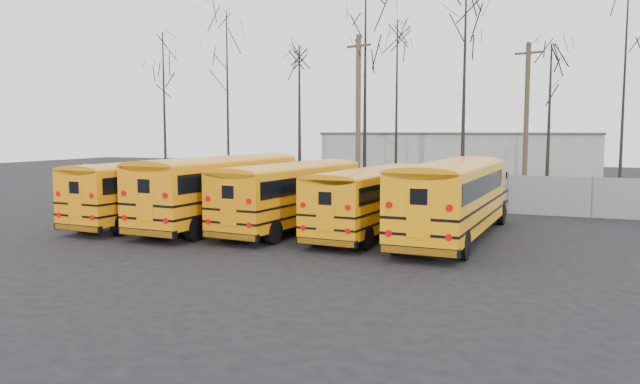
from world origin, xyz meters
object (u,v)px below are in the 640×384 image
at_px(bus_e, 453,193).
at_px(bus_b, 222,185).
at_px(bus_d, 372,195).
at_px(bus_a, 155,186).
at_px(bus_c, 293,190).
at_px(utility_pole_left, 358,116).
at_px(utility_pole_right, 526,119).

bearing_deg(bus_e, bus_b, -176.34).
bearing_deg(bus_d, bus_a, -172.38).
height_order(bus_a, bus_b, bus_b).
xyz_separation_m(bus_a, bus_c, (6.72, 0.65, 0.01)).
xyz_separation_m(bus_b, bus_c, (3.30, 0.33, -0.15)).
distance_m(bus_d, bus_e, 3.29).
height_order(bus_c, bus_e, bus_e).
relative_size(bus_c, bus_d, 1.06).
distance_m(bus_b, bus_c, 3.32).
height_order(bus_e, utility_pole_left, utility_pole_left).
bearing_deg(bus_c, bus_e, 5.35).
bearing_deg(bus_b, bus_d, 6.13).
relative_size(bus_c, utility_pole_right, 1.10).
xyz_separation_m(utility_pole_left, utility_pole_right, (9.51, 4.57, -0.19)).
distance_m(bus_d, utility_pole_right, 17.82).
bearing_deg(bus_e, utility_pole_left, 125.04).
relative_size(bus_b, bus_e, 1.01).
relative_size(bus_b, utility_pole_left, 1.15).
xyz_separation_m(bus_d, utility_pole_left, (-4.88, 12.31, 3.54)).
relative_size(bus_d, utility_pole_right, 1.04).
bearing_deg(utility_pole_right, bus_e, -74.77).
height_order(bus_d, utility_pole_left, utility_pole_left).
bearing_deg(utility_pole_left, bus_e, -37.43).
xyz_separation_m(bus_c, bus_d, (3.56, 0.07, -0.09)).
height_order(bus_a, bus_e, bus_e).
xyz_separation_m(bus_c, bus_e, (6.83, 0.05, 0.13)).
distance_m(bus_b, utility_pole_right, 20.98).
xyz_separation_m(bus_b, utility_pole_right, (11.50, 17.27, 3.11)).
bearing_deg(utility_pole_left, bus_a, -93.43).
distance_m(bus_c, bus_e, 6.84).
bearing_deg(bus_c, bus_a, -169.50).
xyz_separation_m(bus_d, bus_e, (3.28, -0.02, 0.22)).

